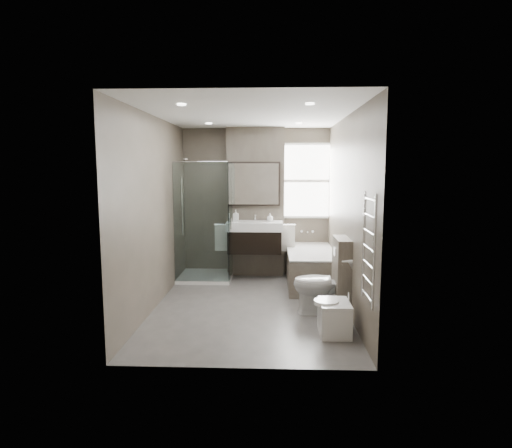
{
  "coord_description": "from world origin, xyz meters",
  "views": [
    {
      "loc": [
        0.31,
        -5.76,
        1.9
      ],
      "look_at": [
        0.07,
        0.15,
        1.12
      ],
      "focal_mm": 30.0,
      "sensor_mm": 36.0,
      "label": 1
    }
  ],
  "objects_px": {
    "vanity": "(255,237)",
    "toilet": "(323,284)",
    "bathtub": "(310,266)",
    "bidet": "(334,317)"
  },
  "relations": [
    {
      "from": "toilet",
      "to": "bidet",
      "type": "bearing_deg",
      "value": 7.12
    },
    {
      "from": "bathtub",
      "to": "toilet",
      "type": "distance_m",
      "value": 1.4
    },
    {
      "from": "vanity",
      "to": "bidet",
      "type": "distance_m",
      "value": 2.68
    },
    {
      "from": "bathtub",
      "to": "bidet",
      "type": "xyz_separation_m",
      "value": [
        0.09,
        -2.09,
        -0.11
      ]
    },
    {
      "from": "toilet",
      "to": "vanity",
      "type": "bearing_deg",
      "value": -147.14
    },
    {
      "from": "bathtub",
      "to": "toilet",
      "type": "xyz_separation_m",
      "value": [
        0.05,
        -1.4,
        0.08
      ]
    },
    {
      "from": "vanity",
      "to": "bathtub",
      "type": "distance_m",
      "value": 1.07
    },
    {
      "from": "vanity",
      "to": "toilet",
      "type": "height_order",
      "value": "vanity"
    },
    {
      "from": "vanity",
      "to": "toilet",
      "type": "relative_size",
      "value": 1.2
    },
    {
      "from": "vanity",
      "to": "bathtub",
      "type": "height_order",
      "value": "vanity"
    }
  ]
}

